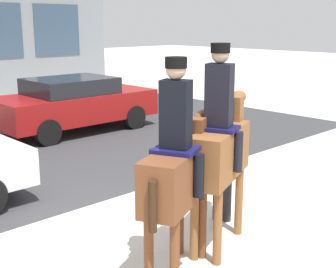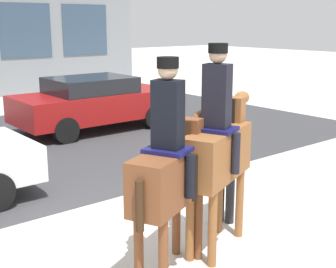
# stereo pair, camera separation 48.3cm
# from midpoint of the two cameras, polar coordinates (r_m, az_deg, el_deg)

# --- Properties ---
(ground_plane) EXTENTS (80.00, 80.00, 0.00)m
(ground_plane) POSITION_cam_midpoint_polar(r_m,az_deg,el_deg) (7.55, -9.51, -9.74)
(ground_plane) COLOR beige
(mounted_horse_lead) EXTENTS (1.71, 1.01, 2.59)m
(mounted_horse_lead) POSITION_cam_midpoint_polar(r_m,az_deg,el_deg) (5.39, -1.25, -4.22)
(mounted_horse_lead) COLOR brown
(mounted_horse_lead) RESTS_ON ground_plane
(mounted_horse_companion) EXTENTS (1.65, 0.93, 2.71)m
(mounted_horse_companion) POSITION_cam_midpoint_polar(r_m,az_deg,el_deg) (6.06, 4.12, -1.53)
(mounted_horse_companion) COLOR brown
(mounted_horse_companion) RESTS_ON ground_plane
(pedestrian_bystander) EXTENTS (0.78, 0.68, 1.64)m
(pedestrian_bystander) POSITION_cam_midpoint_polar(r_m,az_deg,el_deg) (6.96, 4.81, -3.20)
(pedestrian_bystander) COLOR #232328
(pedestrian_bystander) RESTS_ON ground_plane
(street_car_far_lane) EXTENTS (4.41, 2.05, 1.49)m
(street_car_far_lane) POSITION_cam_midpoint_polar(r_m,az_deg,el_deg) (13.20, -12.44, 3.71)
(street_car_far_lane) COLOR maroon
(street_car_far_lane) RESTS_ON ground_plane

